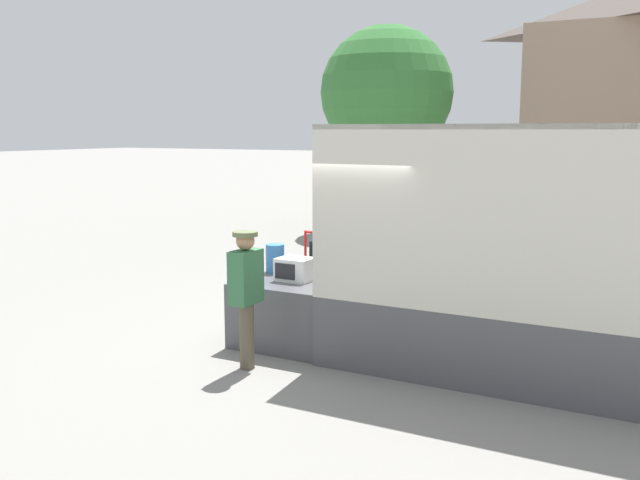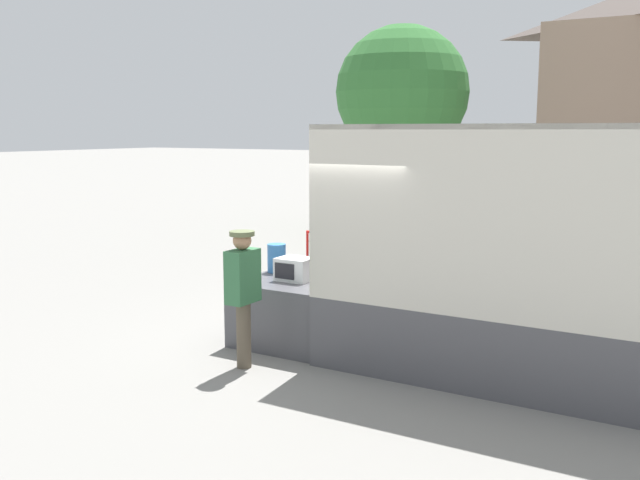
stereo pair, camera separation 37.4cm
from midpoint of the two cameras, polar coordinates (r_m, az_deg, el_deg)
ground_plane at (r=9.89m, az=3.64°, el=-8.22°), size 160.00×160.00×0.00m
tailgate_deck at (r=10.09m, az=0.18°, el=-5.27°), size 1.37×2.10×0.88m
microwave at (r=9.63m, az=-0.88°, el=-2.35°), size 0.47×0.40×0.31m
portable_generator at (r=10.39m, az=2.19°, el=-1.18°), size 0.66×0.46×0.57m
orange_bucket at (r=10.19m, az=-2.44°, el=-1.46°), size 0.26×0.26×0.41m
worker_person at (r=8.66m, az=-4.96°, el=-3.59°), size 0.30×0.44×1.70m
street_tree at (r=20.47m, az=7.13°, el=11.61°), size 3.72×3.72×5.80m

